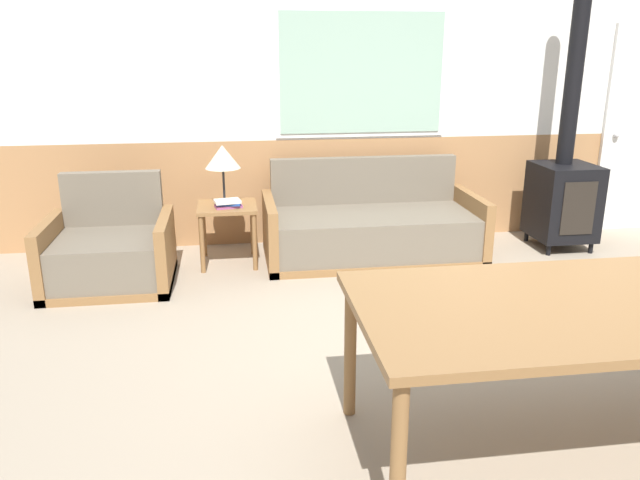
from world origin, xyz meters
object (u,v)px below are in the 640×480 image
object	(u,v)px
dining_table	(604,312)
wood_stove	(564,181)
table_lamp	(223,158)
armchair	(110,254)
side_table	(227,216)
couch	(371,230)

from	to	relation	value
dining_table	wood_stove	size ratio (longest dim) A/B	0.90
table_lamp	dining_table	xyz separation A→B (m)	(1.63, -2.93, -0.20)
table_lamp	dining_table	distance (m)	3.36
wood_stove	armchair	bearing A→B (deg)	-174.55
armchair	wood_stove	xyz separation A→B (m)	(3.92, 0.37, 0.38)
armchair	side_table	distance (m)	0.99
armchair	table_lamp	world-z (taller)	table_lamp
side_table	table_lamp	distance (m)	0.48
table_lamp	wood_stove	size ratio (longest dim) A/B	0.20
armchair	wood_stove	distance (m)	3.95
dining_table	couch	bearing A→B (deg)	97.43
armchair	dining_table	world-z (taller)	armchair
couch	dining_table	world-z (taller)	couch
couch	wood_stove	xyz separation A→B (m)	(1.77, 0.03, 0.37)
couch	armchair	distance (m)	2.17
table_lamp	wood_stove	bearing A→B (deg)	-1.33
armchair	wood_stove	size ratio (longest dim) A/B	0.39
table_lamp	armchair	bearing A→B (deg)	-153.48
armchair	couch	bearing A→B (deg)	-3.98
couch	side_table	xyz separation A→B (m)	(-1.24, 0.02, 0.17)
couch	armchair	world-z (taller)	couch
side_table	couch	bearing A→B (deg)	-0.70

